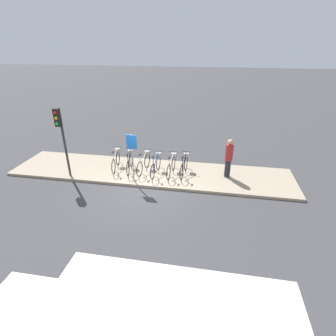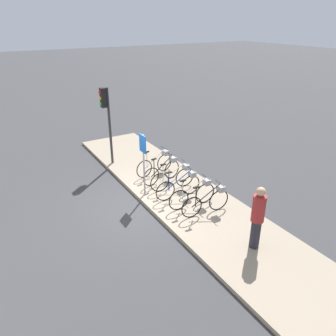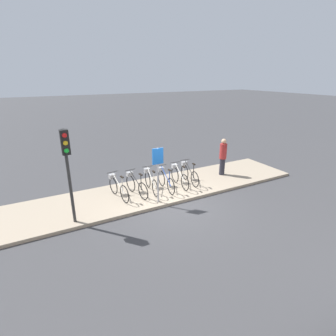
{
  "view_description": "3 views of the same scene",
  "coord_description": "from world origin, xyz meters",
  "px_view_note": "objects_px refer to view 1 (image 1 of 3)",
  "views": [
    {
      "loc": [
        2.79,
        -9.51,
        5.73
      ],
      "look_at": [
        0.98,
        0.71,
        0.7
      ],
      "focal_mm": 28.0,
      "sensor_mm": 36.0,
      "label": 1
    },
    {
      "loc": [
        8.5,
        -4.12,
        5.73
      ],
      "look_at": [
        -0.51,
        1.26,
        0.87
      ],
      "focal_mm": 35.0,
      "sensor_mm": 36.0,
      "label": 2
    },
    {
      "loc": [
        -4.44,
        -7.89,
        4.79
      ],
      "look_at": [
        0.54,
        1.4,
        1.0
      ],
      "focal_mm": 28.0,
      "sensor_mm": 36.0,
      "label": 3
    }
  ],
  "objects_px": {
    "parked_bicycle_0": "(116,160)",
    "parked_bicycle_3": "(156,164)",
    "parked_bicycle_2": "(144,162)",
    "parked_bicycle_5": "(184,165)",
    "parked_bicycle_1": "(130,161)",
    "traffic_light": "(60,129)",
    "parked_bicycle_4": "(172,165)",
    "sign_post": "(132,150)",
    "pedestrian": "(229,157)"
  },
  "relations": [
    {
      "from": "parked_bicycle_0",
      "to": "parked_bicycle_3",
      "type": "distance_m",
      "value": 2.04
    },
    {
      "from": "parked_bicycle_2",
      "to": "parked_bicycle_5",
      "type": "xyz_separation_m",
      "value": [
        1.91,
        0.03,
        0.0
      ]
    },
    {
      "from": "parked_bicycle_5",
      "to": "parked_bicycle_1",
      "type": "bearing_deg",
      "value": -178.3
    },
    {
      "from": "parked_bicycle_5",
      "to": "traffic_light",
      "type": "bearing_deg",
      "value": -167.01
    },
    {
      "from": "parked_bicycle_5",
      "to": "traffic_light",
      "type": "height_order",
      "value": "traffic_light"
    },
    {
      "from": "parked_bicycle_1",
      "to": "parked_bicycle_4",
      "type": "distance_m",
      "value": 2.03
    },
    {
      "from": "parked_bicycle_2",
      "to": "sign_post",
      "type": "relative_size",
      "value": 0.78
    },
    {
      "from": "parked_bicycle_5",
      "to": "traffic_light",
      "type": "xyz_separation_m",
      "value": [
        -5.19,
        -1.2,
        1.82
      ]
    },
    {
      "from": "parked_bicycle_2",
      "to": "parked_bicycle_5",
      "type": "bearing_deg",
      "value": 0.83
    },
    {
      "from": "parked_bicycle_1",
      "to": "traffic_light",
      "type": "relative_size",
      "value": 0.53
    },
    {
      "from": "parked_bicycle_1",
      "to": "parked_bicycle_4",
      "type": "bearing_deg",
      "value": -0.73
    },
    {
      "from": "parked_bicycle_2",
      "to": "parked_bicycle_4",
      "type": "relative_size",
      "value": 1.0
    },
    {
      "from": "parked_bicycle_3",
      "to": "traffic_light",
      "type": "bearing_deg",
      "value": -165.27
    },
    {
      "from": "parked_bicycle_3",
      "to": "parked_bicycle_4",
      "type": "bearing_deg",
      "value": 5.64
    },
    {
      "from": "parked_bicycle_3",
      "to": "parked_bicycle_5",
      "type": "distance_m",
      "value": 1.31
    },
    {
      "from": "parked_bicycle_3",
      "to": "traffic_light",
      "type": "distance_m",
      "value": 4.42
    },
    {
      "from": "traffic_light",
      "to": "sign_post",
      "type": "xyz_separation_m",
      "value": [
        3.09,
        0.06,
        -0.8
      ]
    },
    {
      "from": "parked_bicycle_1",
      "to": "parked_bicycle_2",
      "type": "height_order",
      "value": "same"
    },
    {
      "from": "parked_bicycle_0",
      "to": "sign_post",
      "type": "xyz_separation_m",
      "value": [
        1.23,
        -1.16,
        1.02
      ]
    },
    {
      "from": "parked_bicycle_0",
      "to": "traffic_light",
      "type": "bearing_deg",
      "value": -146.89
    },
    {
      "from": "parked_bicycle_4",
      "to": "parked_bicycle_3",
      "type": "bearing_deg",
      "value": -174.36
    },
    {
      "from": "parked_bicycle_0",
      "to": "parked_bicycle_5",
      "type": "distance_m",
      "value": 3.33
    },
    {
      "from": "parked_bicycle_0",
      "to": "parked_bicycle_5",
      "type": "bearing_deg",
      "value": -0.28
    },
    {
      "from": "parked_bicycle_3",
      "to": "traffic_light",
      "type": "xyz_separation_m",
      "value": [
        -3.89,
        -1.02,
        1.82
      ]
    },
    {
      "from": "pedestrian",
      "to": "sign_post",
      "type": "xyz_separation_m",
      "value": [
        -4.07,
        -1.2,
        0.52
      ]
    },
    {
      "from": "parked_bicycle_3",
      "to": "parked_bicycle_1",
      "type": "bearing_deg",
      "value": 175.76
    },
    {
      "from": "parked_bicycle_4",
      "to": "parked_bicycle_5",
      "type": "bearing_deg",
      "value": 10.16
    },
    {
      "from": "parked_bicycle_2",
      "to": "sign_post",
      "type": "distance_m",
      "value": 1.52
    },
    {
      "from": "parked_bicycle_0",
      "to": "parked_bicycle_4",
      "type": "relative_size",
      "value": 0.99
    },
    {
      "from": "parked_bicycle_1",
      "to": "traffic_light",
      "type": "distance_m",
      "value": 3.35
    },
    {
      "from": "parked_bicycle_0",
      "to": "pedestrian",
      "type": "distance_m",
      "value": 5.32
    },
    {
      "from": "parked_bicycle_1",
      "to": "parked_bicycle_0",
      "type": "bearing_deg",
      "value": 172.57
    },
    {
      "from": "parked_bicycle_2",
      "to": "pedestrian",
      "type": "xyz_separation_m",
      "value": [
        3.88,
        0.09,
        0.5
      ]
    },
    {
      "from": "parked_bicycle_2",
      "to": "parked_bicycle_1",
      "type": "bearing_deg",
      "value": -175.9
    },
    {
      "from": "parked_bicycle_5",
      "to": "pedestrian",
      "type": "height_order",
      "value": "pedestrian"
    },
    {
      "from": "parked_bicycle_3",
      "to": "pedestrian",
      "type": "bearing_deg",
      "value": 4.08
    },
    {
      "from": "parked_bicycle_2",
      "to": "sign_post",
      "type": "height_order",
      "value": "sign_post"
    },
    {
      "from": "traffic_light",
      "to": "parked_bicycle_3",
      "type": "bearing_deg",
      "value": 14.73
    },
    {
      "from": "parked_bicycle_1",
      "to": "pedestrian",
      "type": "relative_size",
      "value": 0.93
    },
    {
      "from": "parked_bicycle_0",
      "to": "traffic_light",
      "type": "height_order",
      "value": "traffic_light"
    },
    {
      "from": "parked_bicycle_1",
      "to": "pedestrian",
      "type": "height_order",
      "value": "pedestrian"
    },
    {
      "from": "parked_bicycle_3",
      "to": "pedestrian",
      "type": "xyz_separation_m",
      "value": [
        3.27,
        0.23,
        0.5
      ]
    },
    {
      "from": "parked_bicycle_1",
      "to": "parked_bicycle_3",
      "type": "relative_size",
      "value": 0.99
    },
    {
      "from": "parked_bicycle_5",
      "to": "sign_post",
      "type": "bearing_deg",
      "value": -151.48
    },
    {
      "from": "parked_bicycle_1",
      "to": "parked_bicycle_2",
      "type": "relative_size",
      "value": 0.99
    },
    {
      "from": "parked_bicycle_1",
      "to": "traffic_light",
      "type": "xyz_separation_m",
      "value": [
        -2.58,
        -1.12,
        1.82
      ]
    },
    {
      "from": "parked_bicycle_3",
      "to": "sign_post",
      "type": "xyz_separation_m",
      "value": [
        -0.8,
        -0.97,
        1.02
      ]
    },
    {
      "from": "parked_bicycle_0",
      "to": "parked_bicycle_3",
      "type": "bearing_deg",
      "value": -5.38
    },
    {
      "from": "parked_bicycle_0",
      "to": "parked_bicycle_2",
      "type": "relative_size",
      "value": 1.0
    },
    {
      "from": "pedestrian",
      "to": "traffic_light",
      "type": "xyz_separation_m",
      "value": [
        -7.16,
        -1.26,
        1.32
      ]
    }
  ]
}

